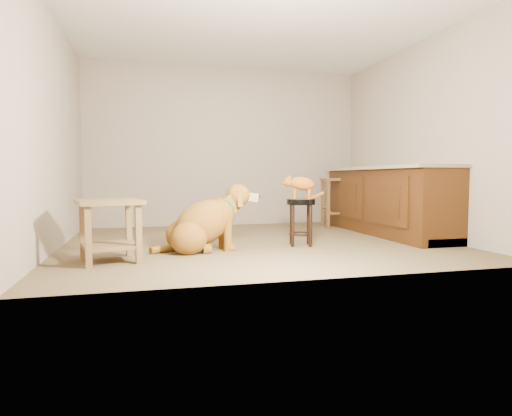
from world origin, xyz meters
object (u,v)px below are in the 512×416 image
object	(u,v)px
padded_stool	(301,213)
tabby_kitten	(300,184)
golden_retriever	(204,224)
side_table	(110,221)
wood_stool	(336,202)

from	to	relation	value
padded_stool	tabby_kitten	bearing A→B (deg)	159.35
golden_retriever	tabby_kitten	distance (m)	1.21
side_table	golden_retriever	bearing A→B (deg)	21.67
wood_stool	tabby_kitten	xyz separation A→B (m)	(-1.22, -1.65, 0.30)
tabby_kitten	side_table	bearing A→B (deg)	-152.24
padded_stool	tabby_kitten	world-z (taller)	tabby_kitten
side_table	golden_retriever	distance (m)	1.00
side_table	wood_stool	bearing A→B (deg)	32.92
tabby_kitten	wood_stool	bearing A→B (deg)	68.56
padded_stool	side_table	xyz separation A→B (m)	(-2.07, -0.46, -0.00)
padded_stool	tabby_kitten	xyz separation A→B (m)	(-0.01, 0.00, 0.33)
side_table	tabby_kitten	bearing A→B (deg)	12.83
padded_stool	golden_retriever	distance (m)	1.15
tabby_kitten	golden_retriever	bearing A→B (deg)	-160.02
padded_stool	side_table	size ratio (longest dim) A/B	0.80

